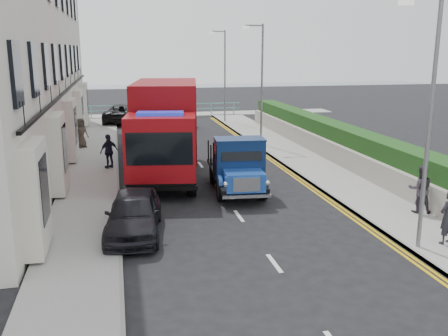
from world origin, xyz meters
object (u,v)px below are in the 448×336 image
lamp_near (427,111)px  red_lorry (166,127)px  lamp_far (223,71)px  parked_car_front (134,213)px  lamp_mid (260,78)px  pedestrian_east_near (448,217)px  bedford_lorry (239,169)px

lamp_near → red_lorry: 11.93m
lamp_far → parked_car_front: 24.50m
lamp_far → parked_car_front: bearing=-108.7°
lamp_near → lamp_far: same height
lamp_mid → parked_car_front: bearing=-120.9°
lamp_far → lamp_near: bearing=-90.0°
pedestrian_east_near → lamp_far: bearing=-105.8°
red_lorry → parked_car_front: (-1.74, -7.13, -1.54)m
lamp_mid → bedford_lorry: bearing=-110.7°
red_lorry → parked_car_front: size_ratio=2.06×
bedford_lorry → red_lorry: 4.52m
bedford_lorry → pedestrian_east_near: (4.59, -6.51, -0.12)m
parked_car_front → pedestrian_east_near: bearing=-12.1°
lamp_mid → bedford_lorry: lamp_mid is taller
lamp_mid → red_lorry: 8.61m
lamp_far → pedestrian_east_near: size_ratio=4.37×
bedford_lorry → pedestrian_east_near: 7.96m
red_lorry → pedestrian_east_near: (7.07, -10.09, -1.31)m
lamp_mid → bedford_lorry: (-3.56, -9.45, -2.96)m
lamp_near → lamp_far: (0.00, 26.00, 0.00)m
lamp_mid → bedford_lorry: size_ratio=1.43×
lamp_mid → bedford_lorry: 10.52m
lamp_near → parked_car_front: size_ratio=1.74×
lamp_near → bedford_lorry: 8.02m
bedford_lorry → red_lorry: bearing=129.5°
bedford_lorry → lamp_near: bearing=-56.6°
parked_car_front → lamp_mid: bearing=65.6°
lamp_near → red_lorry: bearing=120.8°
lamp_near → red_lorry: size_ratio=0.84×
bedford_lorry → parked_car_front: size_ratio=1.22×
lamp_far → red_lorry: (-6.04, -15.87, -1.77)m
parked_car_front → pedestrian_east_near: size_ratio=2.51×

